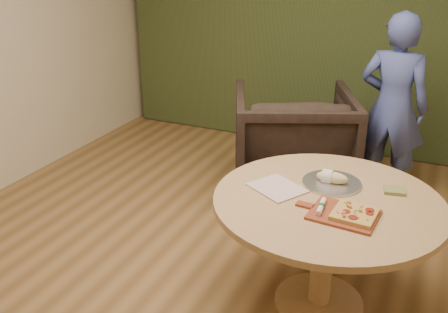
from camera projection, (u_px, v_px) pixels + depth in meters
room_shell at (219, 87)px, 2.64m from camera, size 5.04×6.04×2.84m
curtain at (339, 18)px, 5.07m from camera, size 4.80×0.14×2.78m
pedestal_table at (326, 220)px, 2.92m from camera, size 1.33×1.33×0.75m
pizza_paddle at (342, 214)px, 2.68m from camera, size 0.46×0.31×0.01m
flatbread_pizza at (355, 214)px, 2.65m from camera, size 0.24×0.24×0.04m
cutlery_roll at (321, 206)px, 2.72m from camera, size 0.04×0.20×0.03m
newspaper at (277, 188)px, 2.98m from camera, size 0.39×0.37×0.01m
serving_tray at (332, 183)px, 3.03m from camera, size 0.36×0.36×0.02m
bread_roll at (331, 177)px, 3.02m from camera, size 0.19×0.09×0.09m
green_packet at (394, 191)px, 2.94m from camera, size 0.14×0.12×0.02m
armchair at (293, 137)px, 4.42m from camera, size 1.30×1.27×1.04m
person_standing at (392, 107)px, 4.26m from camera, size 0.62×0.43×1.61m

